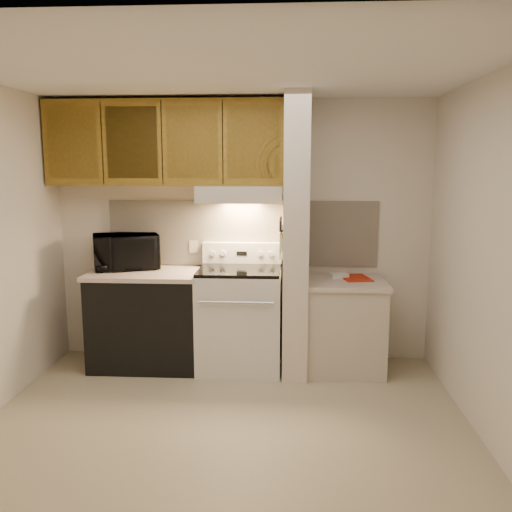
{
  "coord_description": "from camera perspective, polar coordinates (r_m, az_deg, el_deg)",
  "views": [
    {
      "loc": [
        0.44,
        -3.7,
        1.89
      ],
      "look_at": [
        0.18,
        0.75,
        1.14
      ],
      "focal_mm": 38.0,
      "sensor_mm": 36.0,
      "label": 1
    }
  ],
  "objects": [
    {
      "name": "range_backguard",
      "position": [
        5.23,
        -1.47,
        0.34
      ],
      "size": [
        0.76,
        0.08,
        0.2
      ],
      "primitive_type": "cube",
      "color": "silver",
      "rests_on": "range_body"
    },
    {
      "name": "teal_jar",
      "position": [
        5.21,
        -15.35,
        -1.06
      ],
      "size": [
        0.11,
        0.11,
        0.1
      ],
      "primitive_type": "cylinder",
      "rotation": [
        0.0,
        0.0,
        0.25
      ],
      "color": "#2E6F6B",
      "rests_on": "left_countertop"
    },
    {
      "name": "oven_mitt",
      "position": [
        5.08,
        2.66,
        1.07
      ],
      "size": [
        0.03,
        0.11,
        0.25
      ],
      "primitive_type": "cube",
      "color": "gray",
      "rests_on": "partition_pillar"
    },
    {
      "name": "dishwasher_front",
      "position": [
        5.25,
        -11.39,
        -6.7
      ],
      "size": [
        1.0,
        0.63,
        0.87
      ],
      "primitive_type": "cube",
      "color": "black",
      "rests_on": "floor"
    },
    {
      "name": "knife_blade_d",
      "position": [
        4.92,
        2.62,
        1.74
      ],
      "size": [
        0.01,
        0.04,
        0.16
      ],
      "primitive_type": "cube",
      "color": "silver",
      "rests_on": "knife_strip"
    },
    {
      "name": "backsplash",
      "position": [
        5.25,
        -1.44,
        2.42
      ],
      "size": [
        2.6,
        0.02,
        0.63
      ],
      "primitive_type": "cube",
      "color": "silver",
      "rests_on": "wall_back"
    },
    {
      "name": "cab_gap_c",
      "position": [
        4.91,
        -3.53,
        11.85
      ],
      "size": [
        0.01,
        0.01,
        0.73
      ],
      "primitive_type": "cube",
      "color": "black",
      "rests_on": "upper_cabinets"
    },
    {
      "name": "right_cab_base",
      "position": [
        5.1,
        9.29,
        -7.46
      ],
      "size": [
        0.7,
        0.6,
        0.81
      ],
      "primitive_type": "cube",
      "color": "beige",
      "rests_on": "floor"
    },
    {
      "name": "knife_blade_e",
      "position": [
        5.01,
        2.63,
        1.77
      ],
      "size": [
        0.01,
        0.04,
        0.18
      ],
      "primitive_type": "cube",
      "color": "silver",
      "rests_on": "knife_strip"
    },
    {
      "name": "range_knob_right_outer",
      "position": [
        5.17,
        1.58,
        0.23
      ],
      "size": [
        0.05,
        0.02,
        0.05
      ],
      "primitive_type": "cylinder",
      "rotation": [
        1.57,
        0.0,
        0.0
      ],
      "color": "silver",
      "rests_on": "range_backguard"
    },
    {
      "name": "range_knob_left_outer",
      "position": [
        5.22,
        -4.58,
        0.29
      ],
      "size": [
        0.05,
        0.02,
        0.05
      ],
      "primitive_type": "cylinder",
      "rotation": [
        1.57,
        0.0,
        0.0
      ],
      "color": "silver",
      "rests_on": "range_backguard"
    },
    {
      "name": "cab_gap_a",
      "position": [
        5.15,
        -15.9,
        11.4
      ],
      "size": [
        0.01,
        0.01,
        0.73
      ],
      "primitive_type": "cube",
      "color": "black",
      "rests_on": "upper_cabinets"
    },
    {
      "name": "hood_lip",
      "position": [
        4.8,
        -1.88,
        5.88
      ],
      "size": [
        0.78,
        0.04,
        0.06
      ],
      "primitive_type": "cube",
      "color": "beige",
      "rests_on": "range_hood"
    },
    {
      "name": "knife_blade_b",
      "position": [
        4.76,
        2.59,
        1.37
      ],
      "size": [
        0.01,
        0.04,
        0.18
      ],
      "primitive_type": "cube",
      "color": "silver",
      "rests_on": "knife_strip"
    },
    {
      "name": "knife_handle_c",
      "position": [
        4.85,
        2.62,
        3.42
      ],
      "size": [
        0.02,
        0.02,
        0.1
      ],
      "primitive_type": "cylinder",
      "color": "black",
      "rests_on": "knife_strip"
    },
    {
      "name": "oven_handle",
      "position": [
        4.67,
        -2.13,
        -4.92
      ],
      "size": [
        0.65,
        0.02,
        0.02
      ],
      "primitive_type": "cylinder",
      "rotation": [
        0.0,
        1.57,
        0.0
      ],
      "color": "silver",
      "rests_on": "range_body"
    },
    {
      "name": "knife_blade_a",
      "position": [
        4.69,
        2.58,
        1.36
      ],
      "size": [
        0.01,
        0.03,
        0.16
      ],
      "primitive_type": "cube",
      "color": "silver",
      "rests_on": "knife_strip"
    },
    {
      "name": "knife_strip",
      "position": [
        4.84,
        2.76,
        2.81
      ],
      "size": [
        0.02,
        0.42,
        0.04
      ],
      "primitive_type": "cube",
      "color": "black",
      "rests_on": "partition_pillar"
    },
    {
      "name": "outlet",
      "position": [
        5.32,
        -6.6,
        0.98
      ],
      "size": [
        0.08,
        0.01,
        0.12
      ],
      "primitive_type": "cube",
      "color": "beige",
      "rests_on": "backsplash"
    },
    {
      "name": "cab_gap_b",
      "position": [
        5.0,
        -9.87,
        11.68
      ],
      "size": [
        0.01,
        0.01,
        0.73
      ],
      "primitive_type": "cube",
      "color": "black",
      "rests_on": "upper_cabinets"
    },
    {
      "name": "cab_door_c",
      "position": [
        4.95,
        -6.73,
        11.78
      ],
      "size": [
        0.46,
        0.01,
        0.63
      ],
      "primitive_type": "cube",
      "color": "olive",
      "rests_on": "upper_cabinets"
    },
    {
      "name": "oven_window",
      "position": [
        4.77,
        -2.07,
        -7.36
      ],
      "size": [
        0.5,
        0.01,
        0.3
      ],
      "primitive_type": "cube",
      "color": "black",
      "rests_on": "range_body"
    },
    {
      "name": "right_countertop",
      "position": [
        5.0,
        9.42,
        -2.79
      ],
      "size": [
        0.74,
        0.64,
        0.04
      ],
      "primitive_type": "cube",
      "color": "beige",
      "rests_on": "right_cab_base"
    },
    {
      "name": "cab_door_a",
      "position": [
        5.25,
        -18.76,
        11.22
      ],
      "size": [
        0.46,
        0.01,
        0.63
      ],
      "primitive_type": "cube",
      "color": "olive",
      "rests_on": "upper_cabinets"
    },
    {
      "name": "left_countertop",
      "position": [
        5.14,
        -11.55,
        -1.82
      ],
      "size": [
        1.04,
        0.67,
        0.04
      ],
      "primitive_type": "cube",
      "color": "beige",
      "rests_on": "dishwasher_front"
    },
    {
      "name": "spoon_rest",
      "position": [
        5.35,
        -11.83,
        -1.09
      ],
      "size": [
        0.24,
        0.13,
        0.02
      ],
      "primitive_type": "cube",
      "rotation": [
        0.0,
        0.0,
        0.25
      ],
      "color": "black",
      "rests_on": "left_countertop"
    },
    {
      "name": "knife_handle_a",
      "position": [
        4.66,
        2.59,
        3.18
      ],
      "size": [
        0.02,
        0.02,
        0.1
      ],
      "primitive_type": "cylinder",
      "color": "black",
      "rests_on": "knife_strip"
    },
    {
      "name": "partition_pillar",
      "position": [
        4.9,
        4.19,
        2.05
      ],
      "size": [
        0.22,
        0.7,
        2.5
      ],
      "primitive_type": "cube",
      "color": "beige",
      "rests_on": "floor"
    },
    {
      "name": "range_hood",
      "position": [
        5.01,
        -1.66,
        6.55
      ],
      "size": [
        0.78,
        0.44,
        0.15
      ],
      "primitive_type": "cube",
      "color": "beige",
      "rests_on": "upper_cabinets"
    },
    {
      "name": "knife_handle_e",
      "position": [
        4.99,
        2.65,
        3.6
      ],
      "size": [
        0.02,
        0.02,
        0.1
      ],
      "primitive_type": "cylinder",
      "color": "black",
      "rests_on": "knife_strip"
    },
    {
      "name": "cooktop",
      "position": [
        4.97,
        -1.75,
        -1.49
      ],
      "size": [
        0.74,
        0.64,
        0.03
      ],
      "primitive_type": "cube",
      "color": "black",
      "rests_on": "range_body"
    },
    {
      "name": "wall_back",
      "position": [
        5.26,
        -1.43,
        2.6
      ],
      "size": [
        3.6,
        2.5,
        0.02
      ],
      "primitive_type": "cube",
      "rotation": [
        1.57,
        0.0,
        0.0
      ],
      "color": "beige",
      "rests_on": "floor"
    },
    {
      "name": "pillar_trim",
      "position": [
        4.89,
        2.83,
        2.64
      ],
      "size": [
        0.01,
        0.7,
        0.04
      ],
      "primitive_type": "cube",
      "color": "olive",
      "rests_on": "partition_pillar"
    },
    {
      "name": "red_folder",
      "position": [
        5.1,
        10.43,
        -2.28
      ],
      "size": [
        0.31,
        0.37,
        0.01
      ],
      "primitive_type": "cube",
      "rotation": [
        0.0,
        0.0,
        0.22
      ],
      "color": "#B6250F",
      "rests_on": "right_countertop"
    },
    {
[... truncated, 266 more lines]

